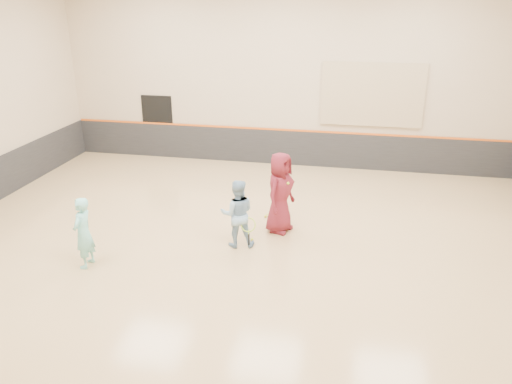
% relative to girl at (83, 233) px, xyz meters
% --- Properties ---
extents(room, '(15.04, 12.04, 6.22)m').
position_rel_girl_xyz_m(room, '(3.13, 1.71, 0.03)').
color(room, tan).
rests_on(room, ground).
extents(wainscot_back, '(14.90, 0.04, 1.20)m').
position_rel_girl_xyz_m(wainscot_back, '(3.13, 7.68, -0.19)').
color(wainscot_back, '#232326').
rests_on(wainscot_back, floor).
extents(accent_stripe, '(14.90, 0.03, 0.06)m').
position_rel_girl_xyz_m(accent_stripe, '(3.13, 7.67, 0.43)').
color(accent_stripe, '#D85914').
rests_on(accent_stripe, wall_back).
extents(acoustic_panel, '(3.20, 0.08, 2.00)m').
position_rel_girl_xyz_m(acoustic_panel, '(5.93, 7.66, 1.71)').
color(acoustic_panel, tan).
rests_on(acoustic_panel, wall_back).
extents(doorway, '(1.10, 0.05, 2.20)m').
position_rel_girl_xyz_m(doorway, '(-1.37, 7.69, 0.31)').
color(doorway, black).
rests_on(doorway, floor).
extents(girl, '(0.38, 0.58, 1.58)m').
position_rel_girl_xyz_m(girl, '(0.00, 0.00, 0.00)').
color(girl, '#7AD4CF').
rests_on(girl, floor).
extents(instructor, '(0.91, 0.79, 1.62)m').
position_rel_girl_xyz_m(instructor, '(2.97, 1.56, 0.02)').
color(instructor, '#83AACB').
rests_on(instructor, floor).
extents(young_man, '(0.93, 1.14, 2.01)m').
position_rel_girl_xyz_m(young_man, '(3.80, 2.54, 0.22)').
color(young_man, maroon).
rests_on(young_man, floor).
extents(held_racket, '(0.43, 0.43, 0.67)m').
position_rel_girl_xyz_m(held_racket, '(3.26, 1.40, -0.16)').
color(held_racket, '#A2CE2D').
rests_on(held_racket, instructor).
extents(spare_racket, '(0.61, 0.61, 0.09)m').
position_rel_girl_xyz_m(spare_racket, '(3.44, 3.34, -0.74)').
color(spare_racket, '#CFDC30').
rests_on(spare_racket, floor).
extents(ball_under_racket, '(0.07, 0.07, 0.07)m').
position_rel_girl_xyz_m(ball_under_racket, '(3.25, 1.84, -0.75)').
color(ball_under_racket, '#CCD932').
rests_on(ball_under_racket, floor).
extents(ball_in_hand, '(0.07, 0.07, 0.07)m').
position_rel_girl_xyz_m(ball_in_hand, '(4.01, 2.36, 0.54)').
color(ball_in_hand, '#C3DB32').
rests_on(ball_in_hand, young_man).
extents(ball_beside_spare, '(0.07, 0.07, 0.07)m').
position_rel_girl_xyz_m(ball_beside_spare, '(3.32, 3.20, -0.75)').
color(ball_beside_spare, yellow).
rests_on(ball_beside_spare, floor).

